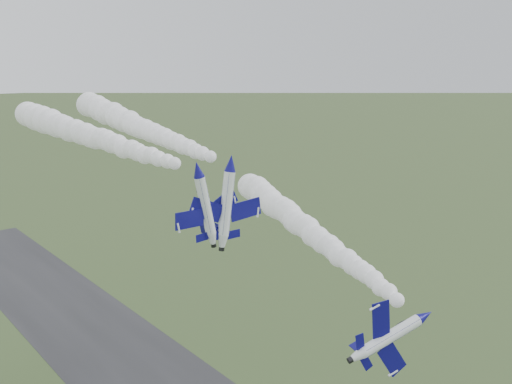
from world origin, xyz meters
TOP-DOWN VIEW (x-y plane):
  - jet_lead at (7.43, -8.83)m, footprint 5.52×11.22m
  - smoke_trail_jet_lead at (16.54, 19.78)m, footprint 20.14×54.07m
  - jet_pair_left at (-2.75, 20.70)m, footprint 10.47×12.83m
  - smoke_trail_jet_pair_left at (-4.05, 53.12)m, footprint 7.79×58.86m
  - jet_pair_right at (2.43, 20.25)m, footprint 11.52×13.82m
  - smoke_trail_jet_pair_right at (7.33, 57.66)m, footprint 12.85×68.95m

SIDE VIEW (x-z plane):
  - jet_lead at x=7.43m, z-range 25.48..34.38m
  - smoke_trail_jet_lead at x=16.54m, z-range 29.20..34.15m
  - jet_pair_left at x=-2.75m, z-range 41.50..45.20m
  - jet_pair_right at x=2.43m, z-range 41.89..45.45m
  - smoke_trail_jet_pair_left at x=-4.05m, z-range 42.20..47.39m
  - smoke_trail_jet_pair_right at x=7.33m, z-range 42.66..48.23m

